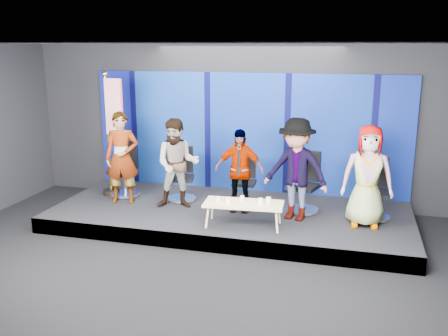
% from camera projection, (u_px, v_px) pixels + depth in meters
% --- Properties ---
extents(ground, '(10.00, 10.00, 0.00)m').
position_uv_depth(ground, '(190.00, 278.00, 7.65)').
color(ground, black).
rests_on(ground, ground).
extents(room_walls, '(10.02, 8.02, 3.51)m').
position_uv_depth(room_walls, '(187.00, 121.00, 7.06)').
color(room_walls, black).
rests_on(room_walls, ground).
extents(riser, '(7.00, 3.00, 0.30)m').
position_uv_depth(riser, '(230.00, 216.00, 9.96)').
color(riser, black).
rests_on(riser, ground).
extents(backdrop, '(7.00, 0.08, 2.60)m').
position_uv_depth(backdrop, '(247.00, 133.00, 10.96)').
color(backdrop, '#080960').
rests_on(backdrop, riser).
extents(chair_a, '(0.80, 0.80, 1.16)m').
position_uv_depth(chair_a, '(125.00, 178.00, 10.78)').
color(chair_a, silver).
rests_on(chair_a, riser).
extents(panelist_a, '(0.78, 0.62, 1.88)m').
position_uv_depth(panelist_a, '(122.00, 158.00, 10.16)').
color(panelist_a, black).
rests_on(panelist_a, riser).
extents(chair_b, '(0.75, 0.75, 1.11)m').
position_uv_depth(chair_b, '(182.00, 183.00, 10.45)').
color(chair_b, silver).
rests_on(chair_b, riser).
extents(panelist_b, '(1.00, 0.86, 1.79)m').
position_uv_depth(panelist_b, '(177.00, 164.00, 9.83)').
color(panelist_b, black).
rests_on(panelist_b, riser).
extents(chair_c, '(0.60, 0.60, 1.00)m').
position_uv_depth(chair_c, '(244.00, 187.00, 10.25)').
color(chair_c, silver).
rests_on(chair_c, riser).
extents(panelist_c, '(0.98, 0.45, 1.63)m').
position_uv_depth(panelist_c, '(239.00, 170.00, 9.66)').
color(panelist_c, black).
rests_on(panelist_c, riser).
extents(chair_d, '(0.82, 0.82, 1.18)m').
position_uv_depth(chair_d, '(304.00, 192.00, 9.73)').
color(chair_d, silver).
rests_on(chair_d, riser).
extents(panelist_d, '(1.38, 1.01, 1.91)m').
position_uv_depth(panelist_d, '(296.00, 170.00, 9.15)').
color(panelist_d, black).
rests_on(panelist_d, riser).
extents(chair_e, '(0.66, 0.66, 1.13)m').
position_uv_depth(chair_e, '(374.00, 198.00, 9.36)').
color(chair_e, silver).
rests_on(chair_e, riser).
extents(panelist_e, '(0.92, 0.62, 1.84)m').
position_uv_depth(panelist_e, '(367.00, 176.00, 8.83)').
color(panelist_e, black).
rests_on(panelist_e, riser).
extents(coffee_table, '(1.45, 0.70, 0.43)m').
position_uv_depth(coffee_table, '(244.00, 205.00, 8.92)').
color(coffee_table, tan).
rests_on(coffee_table, riser).
extents(mug_a, '(0.07, 0.07, 0.08)m').
position_uv_depth(mug_a, '(218.00, 199.00, 9.00)').
color(mug_a, white).
rests_on(mug_a, coffee_table).
extents(mug_b, '(0.08, 0.08, 0.10)m').
position_uv_depth(mug_b, '(228.00, 200.00, 8.88)').
color(mug_b, white).
rests_on(mug_b, coffee_table).
extents(mug_c, '(0.07, 0.07, 0.08)m').
position_uv_depth(mug_c, '(242.00, 198.00, 9.05)').
color(mug_c, white).
rests_on(mug_c, coffee_table).
extents(mug_d, '(0.09, 0.09, 0.10)m').
position_uv_depth(mug_d, '(260.00, 201.00, 8.84)').
color(mug_d, white).
rests_on(mug_d, coffee_table).
extents(mug_e, '(0.09, 0.09, 0.10)m').
position_uv_depth(mug_e, '(268.00, 200.00, 8.90)').
color(mug_e, white).
rests_on(mug_e, coffee_table).
extents(flag_stand, '(0.60, 0.35, 2.65)m').
position_uv_depth(flag_stand, '(112.00, 131.00, 10.48)').
color(flag_stand, black).
rests_on(flag_stand, riser).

